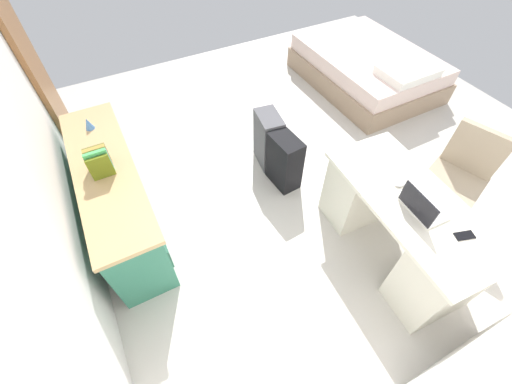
{
  "coord_description": "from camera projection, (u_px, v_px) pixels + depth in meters",
  "views": [
    {
      "loc": [
        -2.06,
        1.81,
        2.67
      ],
      "look_at": [
        -0.53,
        1.01,
        0.6
      ],
      "focal_mm": 23.09,
      "sensor_mm": 36.0,
      "label": 1
    }
  ],
  "objects": [
    {
      "name": "cell_phone_near_laptop",
      "position": [
        465.0,
        236.0,
        2.26
      ],
      "size": [
        0.1,
        0.15,
        0.01
      ],
      "primitive_type": "cube",
      "rotation": [
        0.0,
        0.0,
        -0.31
      ],
      "color": "black",
      "rests_on": "desk"
    },
    {
      "name": "computer_mouse",
      "position": [
        400.0,
        183.0,
        2.56
      ],
      "size": [
        0.07,
        0.1,
        0.03
      ],
      "primitive_type": "ellipsoid",
      "rotation": [
        0.0,
        0.0,
        -0.06
      ],
      "color": "white",
      "rests_on": "desk"
    },
    {
      "name": "wall_back",
      "position": [
        5.0,
        132.0,
        1.97
      ],
      "size": [
        4.42,
        0.1,
        2.77
      ],
      "primitive_type": "cube",
      "color": "white",
      "rests_on": "ground_plane"
    },
    {
      "name": "laptop",
      "position": [
        422.0,
        207.0,
        2.37
      ],
      "size": [
        0.32,
        0.24,
        0.21
      ],
      "color": "silver",
      "rests_on": "desk"
    },
    {
      "name": "bed",
      "position": [
        367.0,
        68.0,
        4.61
      ],
      "size": [
        1.91,
        1.41,
        0.58
      ],
      "color": "gray",
      "rests_on": "ground_plane"
    },
    {
      "name": "ground_plane",
      "position": [
        313.0,
        162.0,
        3.76
      ],
      "size": [
        5.87,
        5.87,
        0.0
      ],
      "primitive_type": "plane",
      "color": "beige"
    },
    {
      "name": "door_wooden",
      "position": [
        31.0,
        61.0,
        3.22
      ],
      "size": [
        0.88,
        0.05,
        2.04
      ],
      "primitive_type": "cube",
      "color": "#936038",
      "rests_on": "ground_plane"
    },
    {
      "name": "office_chair",
      "position": [
        454.0,
        182.0,
        3.01
      ],
      "size": [
        0.58,
        0.58,
        0.94
      ],
      "color": "black",
      "rests_on": "ground_plane"
    },
    {
      "name": "figurine_small",
      "position": [
        88.0,
        124.0,
        2.96
      ],
      "size": [
        0.08,
        0.08,
        0.11
      ],
      "primitive_type": "cone",
      "color": "#4C7FBF",
      "rests_on": "credenza"
    },
    {
      "name": "desk",
      "position": [
        398.0,
        226.0,
        2.74
      ],
      "size": [
        1.48,
        0.74,
        0.74
      ],
      "color": "silver",
      "rests_on": "ground_plane"
    },
    {
      "name": "credenza",
      "position": [
        118.0,
        197.0,
        2.96
      ],
      "size": [
        1.8,
        0.48,
        0.74
      ],
      "color": "#2D7056",
      "rests_on": "ground_plane"
    },
    {
      "name": "suitcase_black",
      "position": [
        284.0,
        161.0,
        3.35
      ],
      "size": [
        0.38,
        0.25,
        0.59
      ],
      "primitive_type": "cube",
      "rotation": [
        0.0,
        0.0,
        0.08
      ],
      "color": "black",
      "rests_on": "ground_plane"
    },
    {
      "name": "suitcase_spare_grey",
      "position": [
        268.0,
        140.0,
        3.54
      ],
      "size": [
        0.39,
        0.27,
        0.62
      ],
      "primitive_type": "cube",
      "rotation": [
        0.0,
        0.0,
        -0.15
      ],
      "color": "#4C4C51",
      "rests_on": "ground_plane"
    },
    {
      "name": "book_row",
      "position": [
        99.0,
        161.0,
        2.59
      ],
      "size": [
        0.19,
        0.17,
        0.23
      ],
      "color": "#5A6715",
      "rests_on": "credenza"
    }
  ]
}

